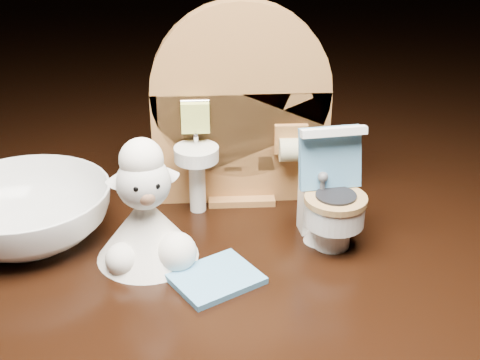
{
  "coord_description": "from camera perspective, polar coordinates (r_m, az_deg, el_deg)",
  "views": [
    {
      "loc": [
        -0.03,
        -0.39,
        0.24
      ],
      "look_at": [
        -0.0,
        0.0,
        0.05
      ],
      "focal_mm": 50.0,
      "sensor_mm": 36.0,
      "label": 1
    }
  ],
  "objects": [
    {
      "name": "backdrop_panel",
      "position": [
        0.49,
        -0.01,
        5.36
      ],
      "size": [
        0.13,
        0.05,
        0.15
      ],
      "color": "#A66D38",
      "rests_on": "ground"
    },
    {
      "name": "plush_lamb",
      "position": [
        0.43,
        -7.99,
        -3.27
      ],
      "size": [
        0.07,
        0.07,
        0.09
      ],
      "rotation": [
        0.0,
        0.0,
        0.22
      ],
      "color": "white",
      "rests_on": "ground"
    },
    {
      "name": "toilet_brush",
      "position": [
        0.46,
        6.85,
        -3.68
      ],
      "size": [
        0.02,
        0.02,
        0.05
      ],
      "color": "white",
      "rests_on": "ground"
    },
    {
      "name": "toy_toilet",
      "position": [
        0.45,
        7.72,
        -1.75
      ],
      "size": [
        0.04,
        0.05,
        0.08
      ],
      "rotation": [
        0.0,
        0.0,
        0.12
      ],
      "color": "white",
      "rests_on": "ground"
    },
    {
      "name": "bath_mat",
      "position": [
        0.42,
        -2.1,
        -8.37
      ],
      "size": [
        0.07,
        0.06,
        0.0
      ],
      "primitive_type": "cube",
      "rotation": [
        0.0,
        0.0,
        0.55
      ],
      "color": "#5796C3",
      "rests_on": "ground"
    },
    {
      "name": "ceramic_bowl",
      "position": [
        0.48,
        -17.79,
        -2.74
      ],
      "size": [
        0.14,
        0.14,
        0.04
      ],
      "primitive_type": "imported",
      "rotation": [
        0.0,
        0.0,
        -0.22
      ],
      "color": "white",
      "rests_on": "ground"
    }
  ]
}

